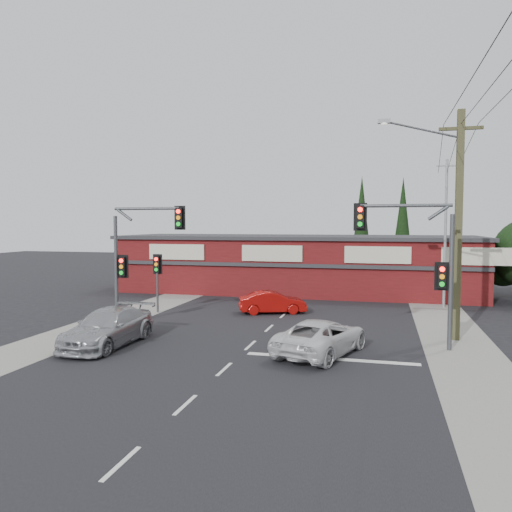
% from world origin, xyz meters
% --- Properties ---
extents(ground, '(120.00, 120.00, 0.00)m').
position_xyz_m(ground, '(0.00, 0.00, 0.00)').
color(ground, black).
rests_on(ground, ground).
extents(road_strip, '(14.00, 70.00, 0.01)m').
position_xyz_m(road_strip, '(0.00, 5.00, 0.01)').
color(road_strip, black).
rests_on(road_strip, ground).
extents(verge_left, '(3.00, 70.00, 0.02)m').
position_xyz_m(verge_left, '(-8.50, 5.00, 0.01)').
color(verge_left, gray).
rests_on(verge_left, ground).
extents(verge_right, '(3.00, 70.00, 0.02)m').
position_xyz_m(verge_right, '(8.50, 5.00, 0.01)').
color(verge_right, gray).
rests_on(verge_right, ground).
extents(stop_line, '(6.50, 0.35, 0.01)m').
position_xyz_m(stop_line, '(3.50, -1.50, 0.01)').
color(stop_line, silver).
rests_on(stop_line, ground).
extents(white_suv, '(3.71, 5.41, 1.37)m').
position_xyz_m(white_suv, '(3.05, -0.83, 0.69)').
color(white_suv, silver).
rests_on(white_suv, ground).
extents(silver_suv, '(2.23, 5.28, 1.52)m').
position_xyz_m(silver_suv, '(-5.82, -1.67, 0.76)').
color(silver_suv, '#A8AAAD').
rests_on(silver_suv, ground).
extents(red_sedan, '(4.04, 2.61, 1.26)m').
position_xyz_m(red_sedan, '(-0.74, 7.43, 0.63)').
color(red_sedan, '#990C09').
rests_on(red_sedan, ground).
extents(lane_dashes, '(0.12, 44.24, 0.01)m').
position_xyz_m(lane_dashes, '(0.00, 3.32, 0.01)').
color(lane_dashes, silver).
rests_on(lane_dashes, ground).
extents(shop_building, '(27.30, 8.40, 4.22)m').
position_xyz_m(shop_building, '(-0.99, 16.99, 2.13)').
color(shop_building, '#521011').
rests_on(shop_building, ground).
extents(conifer_near, '(1.80, 1.80, 9.25)m').
position_xyz_m(conifer_near, '(3.50, 24.00, 5.48)').
color(conifer_near, '#2D2116').
rests_on(conifer_near, ground).
extents(conifer_far, '(1.80, 1.80, 9.25)m').
position_xyz_m(conifer_far, '(7.00, 26.00, 5.48)').
color(conifer_far, '#2D2116').
rests_on(conifer_far, ground).
extents(traffic_mast_left, '(3.77, 0.27, 5.97)m').
position_xyz_m(traffic_mast_left, '(-6.43, 2.00, 3.93)').
color(traffic_mast_left, '#47494C').
rests_on(traffic_mast_left, ground).
extents(traffic_mast_right, '(3.96, 0.27, 5.97)m').
position_xyz_m(traffic_mast_right, '(6.86, 1.00, 3.95)').
color(traffic_mast_right, '#47494C').
rests_on(traffic_mast_right, ground).
extents(pedestal_signal, '(0.55, 0.27, 3.38)m').
position_xyz_m(pedestal_signal, '(-7.20, 6.01, 2.41)').
color(pedestal_signal, '#47494C').
rests_on(pedestal_signal, ground).
extents(utility_pole, '(4.38, 0.59, 10.00)m').
position_xyz_m(utility_pole, '(8.36, 2.99, 5.40)').
color(utility_pole, '#4F4C2C').
rests_on(utility_pole, ground).
extents(steel_pole, '(1.20, 0.16, 9.00)m').
position_xyz_m(steel_pole, '(9.00, 12.00, 4.70)').
color(steel_pole, gray).
rests_on(steel_pole, ground).
extents(power_lines, '(2.01, 29.00, 1.22)m').
position_xyz_m(power_lines, '(8.47, -2.47, 9.04)').
color(power_lines, black).
rests_on(power_lines, ground).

